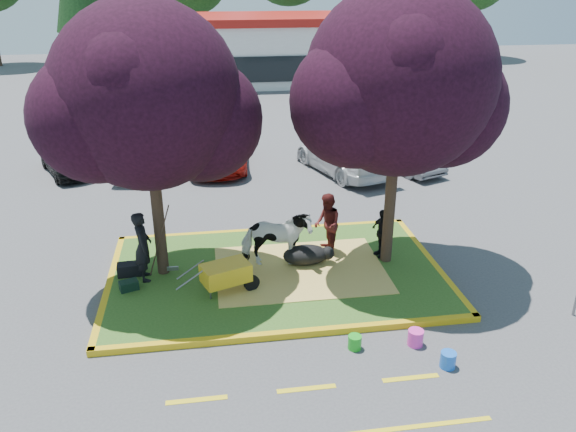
{
  "coord_description": "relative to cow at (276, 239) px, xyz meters",
  "views": [
    {
      "loc": [
        -1.56,
        -12.25,
        7.03
      ],
      "look_at": [
        0.36,
        0.5,
        1.43
      ],
      "focal_mm": 35.0,
      "sensor_mm": 36.0,
      "label": 1
    }
  ],
  "objects": [
    {
      "name": "car_black",
      "position": [
        -6.9,
        8.83,
        -0.28
      ],
      "size": [
        2.8,
        3.86,
        1.22
      ],
      "primitive_type": "imported",
      "rotation": [
        0.0,
        0.0,
        0.43
      ],
      "color": "black",
      "rests_on": "ground"
    },
    {
      "name": "calf",
      "position": [
        0.75,
        -0.03,
        -0.49
      ],
      "size": [
        1.33,
        1.06,
        0.51
      ],
      "primitive_type": "ellipsoid",
      "rotation": [
        0.0,
        0.0,
        -0.39
      ],
      "color": "black",
      "rests_on": "median_island"
    },
    {
      "name": "car_red",
      "position": [
        -1.12,
        8.78,
        -0.23
      ],
      "size": [
        2.58,
        4.94,
        1.33
      ],
      "primitive_type": "imported",
      "rotation": [
        0.0,
        0.0,
        -0.08
      ],
      "color": "#A3150D",
      "rests_on": "ground"
    },
    {
      "name": "car_white",
      "position": [
        3.49,
        7.33,
        -0.2
      ],
      "size": [
        3.33,
        5.11,
        1.38
      ],
      "primitive_type": "imported",
      "rotation": [
        0.0,
        0.0,
        3.46
      ],
      "color": "silver",
      "rests_on": "ground"
    },
    {
      "name": "fire_lane_stripe_a",
      "position": [
        -2.04,
        -4.52,
        -0.89
      ],
      "size": [
        1.1,
        0.12,
        0.01
      ],
      "primitive_type": "cube",
      "color": "yellow",
      "rests_on": "ground"
    },
    {
      "name": "tree_purple_right",
      "position": [
        2.88,
        -0.14,
        3.67
      ],
      "size": [
        5.3,
        4.4,
        6.82
      ],
      "color": "black",
      "rests_on": "median_island"
    },
    {
      "name": "wheelbarrow",
      "position": [
        -1.31,
        -1.14,
        -0.24
      ],
      "size": [
        1.93,
        0.98,
        0.73
      ],
      "rotation": [
        0.0,
        0.0,
        0.35
      ],
      "color": "black",
      "rests_on": "median_island"
    },
    {
      "name": "curb_left",
      "position": [
        -4.12,
        -0.32,
        -0.82
      ],
      "size": [
        0.16,
        5.3,
        0.15
      ],
      "primitive_type": "cube",
      "color": "gold",
      "rests_on": "ground"
    },
    {
      "name": "curb_right",
      "position": [
        4.04,
        -0.32,
        -0.82
      ],
      "size": [
        0.16,
        5.3,
        0.15
      ],
      "primitive_type": "cube",
      "color": "gold",
      "rests_on": "ground"
    },
    {
      "name": "car_silver",
      "position": [
        -4.02,
        8.79,
        -0.17
      ],
      "size": [
        2.13,
        4.52,
        1.43
      ],
      "primitive_type": "imported",
      "rotation": [
        0.0,
        0.0,
        3.0
      ],
      "color": "#ACADB4",
      "rests_on": "ground"
    },
    {
      "name": "retail_building",
      "position": [
        1.96,
        27.66,
        1.36
      ],
      "size": [
        20.4,
        8.4,
        4.4
      ],
      "color": "silver",
      "rests_on": "ground"
    },
    {
      "name": "cow",
      "position": [
        0.0,
        0.0,
        0.0
      ],
      "size": [
        1.8,
        0.91,
        1.48
      ],
      "primitive_type": "imported",
      "rotation": [
        0.0,
        0.0,
        1.51
      ],
      "color": "silver",
      "rests_on": "median_island"
    },
    {
      "name": "visitor_b",
      "position": [
        2.79,
        0.13,
        -0.08
      ],
      "size": [
        0.56,
        0.84,
        1.32
      ],
      "primitive_type": "imported",
      "rotation": [
        0.0,
        0.0,
        -1.23
      ],
      "color": "black",
      "rests_on": "median_island"
    },
    {
      "name": "gear_bag_dark",
      "position": [
        -3.65,
        0.06,
        -0.59
      ],
      "size": [
        0.62,
        0.36,
        0.3
      ],
      "primitive_type": "cube",
      "rotation": [
        0.0,
        0.0,
        0.06
      ],
      "color": "black",
      "rests_on": "median_island"
    },
    {
      "name": "handler",
      "position": [
        -3.24,
        -0.19,
        0.14
      ],
      "size": [
        0.48,
        0.67,
        1.75
      ],
      "primitive_type": "imported",
      "rotation": [
        0.0,
        0.0,
        1.66
      ],
      "color": "black",
      "rests_on": "median_island"
    },
    {
      "name": "visitor_a",
      "position": [
        1.42,
        0.53,
        0.09
      ],
      "size": [
        0.64,
        0.82,
        1.65
      ],
      "primitive_type": "imported",
      "rotation": [
        0.0,
        0.0,
        -1.55
      ],
      "color": "#4F1816",
      "rests_on": "median_island"
    },
    {
      "name": "gear_bag_green",
      "position": [
        -3.6,
        -0.67,
        -0.63
      ],
      "size": [
        0.49,
        0.39,
        0.23
      ],
      "primitive_type": "cube",
      "rotation": [
        0.0,
        0.0,
        0.35
      ],
      "color": "black",
      "rests_on": "median_island"
    },
    {
      "name": "median_island",
      "position": [
        -0.04,
        -0.32,
        -0.82
      ],
      "size": [
        8.0,
        5.0,
        0.15
      ],
      "primitive_type": "cube",
      "color": "#30571B",
      "rests_on": "ground"
    },
    {
      "name": "straw_bedding",
      "position": [
        0.56,
        -0.32,
        -0.74
      ],
      "size": [
        4.2,
        3.0,
        0.01
      ],
      "primitive_type": "cube",
      "color": "#EDD361",
      "rests_on": "median_island"
    },
    {
      "name": "tree_purple_left",
      "position": [
        -2.82,
        0.06,
        3.47
      ],
      "size": [
        5.06,
        4.2,
        6.51
      ],
      "color": "black",
      "rests_on": "median_island"
    },
    {
      "name": "fire_lane_stripe_b",
      "position": [
        -0.04,
        -4.52,
        -0.89
      ],
      "size": [
        1.1,
        0.12,
        0.01
      ],
      "primitive_type": "cube",
      "color": "yellow",
      "rests_on": "ground"
    },
    {
      "name": "bucket_pink",
      "position": [
        2.41,
        -3.54,
        -0.72
      ],
      "size": [
        0.39,
        0.39,
        0.34
      ],
      "primitive_type": "cylinder",
      "rotation": [
        0.0,
        0.0,
        0.25
      ],
      "color": "#F636B3",
      "rests_on": "ground"
    },
    {
      "name": "bucket_green",
      "position": [
        1.14,
        -3.47,
        -0.74
      ],
      "size": [
        0.35,
        0.35,
        0.3
      ],
      "primitive_type": "cylinder",
      "rotation": [
        0.0,
        0.0,
        -0.29
      ],
      "color": "green",
      "rests_on": "ground"
    },
    {
      "name": "bucket_blue",
      "position": [
        2.78,
        -4.31,
        -0.73
      ],
      "size": [
        0.41,
        0.41,
        0.33
      ],
      "primitive_type": "cylinder",
      "rotation": [
        0.0,
        0.0,
        0.43
      ],
      "color": "blue",
      "rests_on": "ground"
    },
    {
      "name": "curb_far",
      "position": [
        -0.04,
        2.26,
        -0.82
      ],
      "size": [
        8.3,
        0.16,
        0.15
      ],
      "primitive_type": "cube",
      "color": "gold",
      "rests_on": "ground"
    },
    {
      "name": "car_grey",
      "position": [
        5.9,
        7.32,
        -0.29
      ],
      "size": [
        2.51,
        3.85,
        1.2
      ],
      "primitive_type": "imported",
      "rotation": [
        0.0,
        0.0,
        0.38
      ],
      "color": "#55565C",
      "rests_on": "ground"
    },
    {
      "name": "fire_lane_stripe_c",
      "position": [
        1.96,
        -4.52,
        -0.89
      ],
      "size": [
        1.1,
        0.12,
        0.01
      ],
      "primitive_type": "cube",
      "color": "yellow",
      "rests_on": "ground"
    },
    {
      "name": "ground",
      "position": [
        -0.04,
        -0.32,
        -0.89
      ],
      "size": [
        90.0,
        90.0,
        0.0
      ],
      "primitive_type": "plane",
      "color": "#424244",
      "rests_on": "ground"
    },
    {
      "name": "curb_near",
      "position": [
        -0.04,
        -2.9,
        -0.82
      ],
      "size": [
        8.3,
        0.16,
        0.15
      ],
      "primitive_type": "cube",
      "color": "gold",
      "rests_on": "ground"
    }
  ]
}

